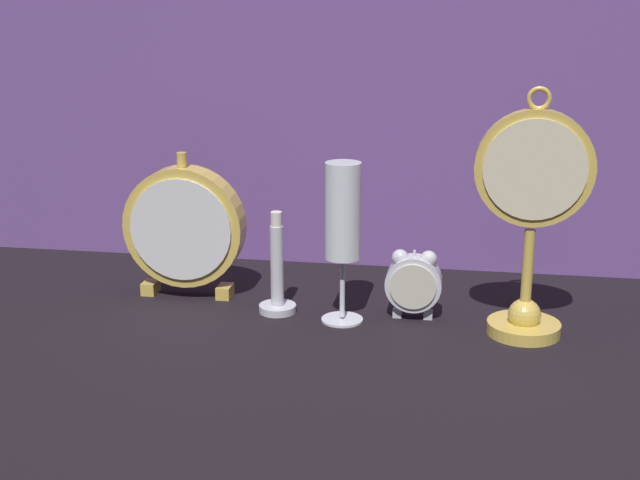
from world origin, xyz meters
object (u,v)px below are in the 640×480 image
(mantel_clock_silver, at_px, (184,227))
(brass_candlestick, at_px, (277,279))
(alarm_clock_twin_bell, at_px, (414,281))
(champagne_flute, at_px, (343,222))
(pocket_watch_on_stand, at_px, (531,222))

(mantel_clock_silver, bearing_deg, brass_candlestick, -16.79)
(alarm_clock_twin_bell, height_order, champagne_flute, champagne_flute)
(mantel_clock_silver, bearing_deg, pocket_watch_on_stand, -8.45)
(champagne_flute, distance_m, brass_candlestick, 0.13)
(alarm_clock_twin_bell, distance_m, mantel_clock_silver, 0.34)
(alarm_clock_twin_bell, bearing_deg, brass_candlestick, -178.11)
(alarm_clock_twin_bell, relative_size, brass_candlestick, 0.67)
(alarm_clock_twin_bell, bearing_deg, pocket_watch_on_stand, -12.94)
(pocket_watch_on_stand, xyz_separation_m, brass_candlestick, (-0.33, 0.03, -0.10))
(pocket_watch_on_stand, xyz_separation_m, mantel_clock_silver, (-0.48, 0.07, -0.05))
(mantel_clock_silver, distance_m, brass_candlestick, 0.16)
(pocket_watch_on_stand, height_order, alarm_clock_twin_bell, pocket_watch_on_stand)
(pocket_watch_on_stand, distance_m, champagne_flute, 0.24)
(pocket_watch_on_stand, relative_size, brass_candlestick, 2.24)
(alarm_clock_twin_bell, distance_m, champagne_flute, 0.13)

